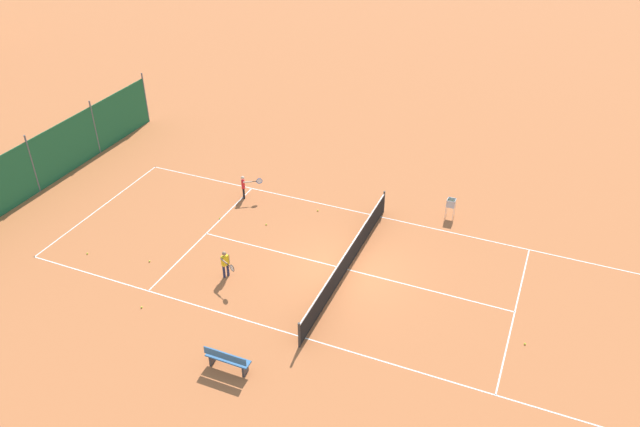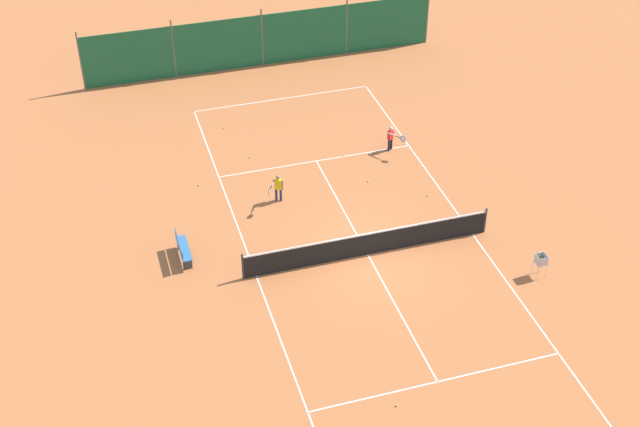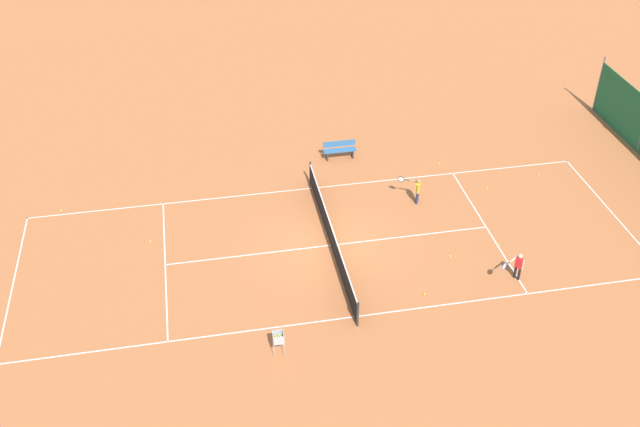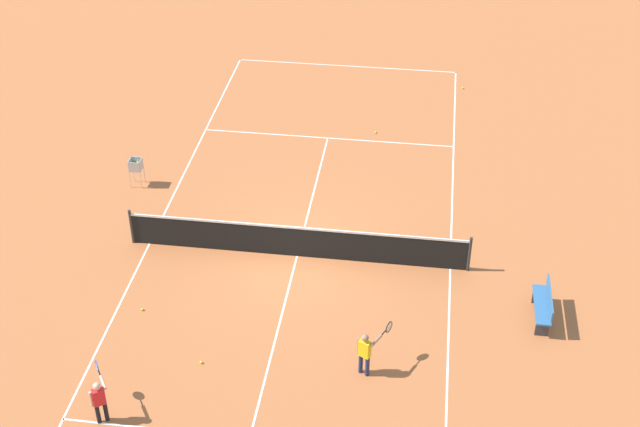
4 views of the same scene
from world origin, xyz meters
The scene contains 15 objects.
ground_plane centered at (0.00, 0.00, 0.00)m, with size 600.00×600.00×0.00m, color #BC6638.
court_line_markings centered at (0.00, 0.00, 0.00)m, with size 8.25×23.85×0.01m.
tennis_net centered at (0.00, 0.00, 0.50)m, with size 9.18×0.08×1.06m.
windscreen_fence_far centered at (0.00, 15.50, 1.31)m, with size 17.28×0.08×2.90m.
player_far_service centered at (3.24, 6.28, 0.66)m, with size 0.52×0.97×1.13m.
player_near_service centered at (-2.23, 4.10, 0.69)m, with size 0.75×0.86×1.17m.
tennis_ball_far_corner centered at (1.21, 6.44, 0.03)m, with size 0.07×0.07×0.07m, color #CCE033.
tennis_ball_alley_right centered at (-3.13, 10.06, 0.03)m, with size 0.07×0.07×0.07m, color #CCE033.
tennis_ball_service_box centered at (1.56, 4.34, 0.03)m, with size 0.07×0.07×0.07m, color #CCE033.
tennis_ball_by_net_left centered at (3.47, 2.72, 0.03)m, with size 0.07×0.07×0.07m, color #CCE033.
tennis_ball_alley_left centered at (-2.58, 7.43, 0.03)m, with size 0.07×0.07×0.07m, color #CCE033.
tennis_ball_by_net_right centered at (-4.98, 6.05, 0.03)m, with size 0.07×0.07×0.07m, color #CCE033.
tennis_ball_mid_court centered at (-1.53, -6.94, 0.03)m, with size 0.07×0.07×0.07m, color #CCE033.
ball_hopper centered at (5.30, -2.83, 0.66)m, with size 0.36×0.36×0.89m.
courtside_bench centered at (-6.34, 1.69, 0.45)m, with size 0.36×1.50×0.84m.
Camera 2 is at (-8.83, -23.21, 20.12)m, focal length 50.00 mm.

